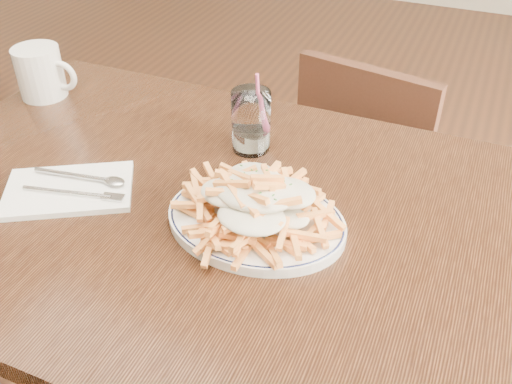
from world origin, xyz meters
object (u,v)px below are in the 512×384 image
at_px(fries_plate, 256,221).
at_px(water_glass, 251,125).
at_px(table, 210,236).
at_px(chair_far, 369,169).
at_px(coffee_mug, 41,73).
at_px(loaded_fries, 256,197).

relative_size(fries_plate, water_glass, 2.17).
bearing_deg(table, chair_far, 76.58).
bearing_deg(chair_far, water_glass, -108.80).
distance_m(chair_far, water_glass, 0.61).
relative_size(table, coffee_mug, 8.23).
height_order(table, coffee_mug, coffee_mug).
relative_size(table, chair_far, 1.52).
distance_m(chair_far, coffee_mug, 0.89).
distance_m(table, chair_far, 0.71).
distance_m(fries_plate, loaded_fries, 0.05).
bearing_deg(water_glass, table, -89.55).
bearing_deg(coffee_mug, chair_far, 33.07).
bearing_deg(water_glass, chair_far, 71.20).
relative_size(table, loaded_fries, 4.70).
xyz_separation_m(chair_far, loaded_fries, (-0.06, -0.68, 0.36)).
bearing_deg(loaded_fries, coffee_mug, 159.31).
relative_size(fries_plate, coffee_mug, 2.48).
relative_size(loaded_fries, coffee_mug, 1.75).
xyz_separation_m(fries_plate, loaded_fries, (-0.00, 0.00, 0.05)).
height_order(table, chair_far, chair_far).
distance_m(table, water_glass, 0.23).
xyz_separation_m(table, coffee_mug, (-0.53, 0.21, 0.14)).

